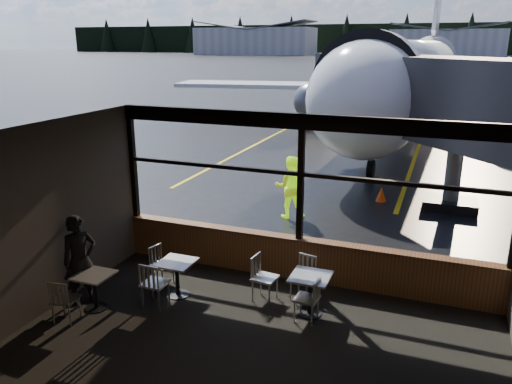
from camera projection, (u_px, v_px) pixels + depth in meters
The scene contains 31 objects.
ground_plane at pixel (440, 63), 117.92m from camera, with size 520.00×520.00×0.00m, color black.
carpet_floor at pixel (245, 358), 7.91m from camera, with size 8.00×6.00×0.01m, color black.
ceiling at pixel (243, 142), 6.90m from camera, with size 8.00×6.00×0.04m, color #38332D.
wall_left at pixel (34, 224), 8.77m from camera, with size 0.04×6.00×3.50m, color #4D453E.
wall_back at pixel (125, 380), 4.72m from camera, with size 8.00×0.04×3.50m, color #4D453E.
window_sill at pixel (299, 259), 10.47m from camera, with size 8.00×0.28×0.90m, color brown.
window_header at pixel (302, 122), 9.63m from camera, with size 8.00×0.18×0.30m, color black.
mullion_left at pixel (133, 163), 11.31m from camera, with size 0.12×0.12×2.60m, color black.
mullion_centre at pixel (301, 179), 9.96m from camera, with size 0.12×0.12×2.60m, color black.
window_transom at pixel (301, 174), 9.93m from camera, with size 8.00×0.10×0.08m, color black.
airliner at pixel (417, 29), 27.69m from camera, with size 30.18×36.21×11.06m, color white, non-canonical shape.
jet_bridge at pixel (484, 132), 13.57m from camera, with size 9.30×11.36×4.96m, color #2A2A2C, non-canonical shape.
cafe_table_near at pixel (310, 295), 9.12m from camera, with size 0.70×0.70×0.77m, color #A9A39B, non-canonical shape.
cafe_table_mid at pixel (177, 279), 9.79m from camera, with size 0.67×0.67×0.73m, color gray, non-canonical shape.
cafe_table_left at pixel (95, 291), 9.32m from camera, with size 0.64×0.64×0.71m, color #9B958F, non-canonical shape.
chair_near_e at pixel (307, 299), 8.90m from camera, with size 0.46×0.46×0.85m, color #AEA99D, non-canonical shape.
chair_near_w at pixel (265, 279), 9.59m from camera, with size 0.50×0.50×0.92m, color #A9A598, non-canonical shape.
chair_near_n at pixel (303, 278), 9.65m from camera, with size 0.48×0.48×0.87m, color #B3AFA1, non-canonical shape.
chair_mid_s at pixel (155, 284), 9.38m from camera, with size 0.51×0.51×0.93m, color beige, non-canonical shape.
chair_mid_w at pixel (162, 265), 10.28m from camera, with size 0.44×0.44×0.82m, color #B2AEA1, non-canonical shape.
chair_left_s at pixel (65, 300), 8.87m from camera, with size 0.46×0.46×0.85m, color #AFAA9E, non-canonical shape.
passenger at pixel (80, 260), 9.41m from camera, with size 0.64×0.42×1.76m, color black.
ground_crew at pixel (290, 187), 14.08m from camera, with size 0.87×0.68×1.79m, color #BFF219.
cone_nose at pixel (381, 194), 15.68m from camera, with size 0.33×0.33×0.46m, color orange.
cone_wing at pixel (307, 125), 28.44m from camera, with size 0.39×0.39×0.55m, color #E95607.
hangar_left at pixel (255, 40), 193.90m from camera, with size 45.00×18.00×11.00m, color silver, non-canonical shape.
hangar_mid at pixel (447, 41), 174.62m from camera, with size 38.00×15.00×10.00m, color silver, non-canonical shape.
fuel_tank_a at pixel (359, 47), 182.75m from camera, with size 8.00×8.00×6.00m, color silver.
fuel_tank_b at pixel (387, 47), 179.34m from camera, with size 8.00×8.00×6.00m, color silver.
fuel_tank_c at pixel (416, 47), 175.92m from camera, with size 8.00×8.00×6.00m, color silver.
treeline at pixel (448, 39), 196.69m from camera, with size 360.00×3.00×12.00m, color black.
Camera 1 is at (2.59, -9.30, 4.83)m, focal length 35.00 mm.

